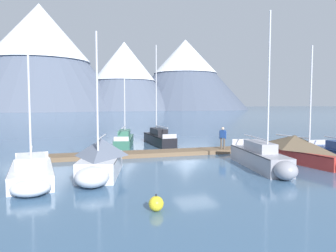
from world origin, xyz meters
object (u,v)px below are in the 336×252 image
at_px(sailboat_mid_dock_port, 125,139).
at_px(sailboat_far_berth, 261,158).
at_px(sailboat_second_berth, 100,159).
at_px(mooring_buoy_channel_marker, 156,204).
at_px(sailboat_nearest_berth, 32,173).
at_px(person_on_dock, 223,137).
at_px(sailboat_mid_dock_starboard, 158,138).
at_px(sailboat_outer_slip, 302,150).

relative_size(sailboat_mid_dock_port, sailboat_far_berth, 1.00).
height_order(sailboat_second_berth, mooring_buoy_channel_marker, sailboat_second_berth).
relative_size(sailboat_nearest_berth, person_on_dock, 4.22).
height_order(sailboat_far_berth, person_on_dock, sailboat_far_berth).
distance_m(sailboat_far_berth, mooring_buoy_channel_marker, 9.46).
distance_m(sailboat_mid_dock_starboard, mooring_buoy_channel_marker, 18.94).
height_order(sailboat_far_berth, sailboat_outer_slip, sailboat_far_berth).
bearing_deg(sailboat_nearest_berth, sailboat_outer_slip, 1.82).
height_order(sailboat_outer_slip, mooring_buoy_channel_marker, sailboat_outer_slip).
height_order(sailboat_far_berth, mooring_buoy_channel_marker, sailboat_far_berth).
height_order(sailboat_outer_slip, person_on_dock, sailboat_outer_slip).
distance_m(sailboat_nearest_berth, sailboat_second_berth, 3.36).
bearing_deg(sailboat_nearest_berth, mooring_buoy_channel_marker, -49.88).
bearing_deg(person_on_dock, sailboat_outer_slip, -63.06).
height_order(sailboat_second_berth, person_on_dock, sailboat_second_berth).
bearing_deg(mooring_buoy_channel_marker, sailboat_mid_dock_starboard, 74.84).
relative_size(sailboat_nearest_berth, sailboat_outer_slip, 0.97).
bearing_deg(sailboat_far_berth, sailboat_mid_dock_port, 115.67).
distance_m(sailboat_second_berth, sailboat_mid_dock_port, 12.15).
xyz_separation_m(person_on_dock, mooring_buoy_channel_marker, (-8.39, -11.59, -0.99)).
bearing_deg(sailboat_mid_dock_port, person_on_dock, -43.54).
bearing_deg(sailboat_nearest_berth, sailboat_far_berth, -0.85).
xyz_separation_m(sailboat_mid_dock_port, sailboat_outer_slip, (9.43, -11.81, 0.25)).
bearing_deg(sailboat_mid_dock_starboard, sailboat_outer_slip, -62.91).
bearing_deg(sailboat_second_berth, sailboat_mid_dock_port, 74.85).
relative_size(sailboat_second_berth, mooring_buoy_channel_marker, 11.92).
distance_m(sailboat_nearest_berth, mooring_buoy_channel_marker, 7.29).
distance_m(sailboat_mid_dock_port, mooring_buoy_channel_marker, 17.97).
bearing_deg(person_on_dock, sailboat_second_berth, -150.99).
bearing_deg(sailboat_mid_dock_port, sailboat_second_berth, -105.15).
bearing_deg(sailboat_outer_slip, sailboat_second_berth, 179.62).
relative_size(sailboat_second_berth, sailboat_mid_dock_starboard, 0.79).
bearing_deg(sailboat_mid_dock_starboard, mooring_buoy_channel_marker, -105.16).
bearing_deg(sailboat_far_berth, sailboat_nearest_berth, 179.15).
xyz_separation_m(sailboat_nearest_berth, mooring_buoy_channel_marker, (4.69, -5.57, -0.24)).
bearing_deg(mooring_buoy_channel_marker, sailboat_far_berth, 34.71).
bearing_deg(sailboat_outer_slip, sailboat_mid_dock_port, 128.59).
xyz_separation_m(sailboat_mid_dock_starboard, sailboat_outer_slip, (6.24, -12.20, 0.23)).
distance_m(sailboat_mid_dock_starboard, sailboat_far_berth, 13.19).
height_order(sailboat_mid_dock_starboard, sailboat_outer_slip, sailboat_mid_dock_starboard).
height_order(person_on_dock, mooring_buoy_channel_marker, person_on_dock).
xyz_separation_m(sailboat_nearest_berth, sailboat_outer_slip, (15.88, 0.50, 0.32)).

